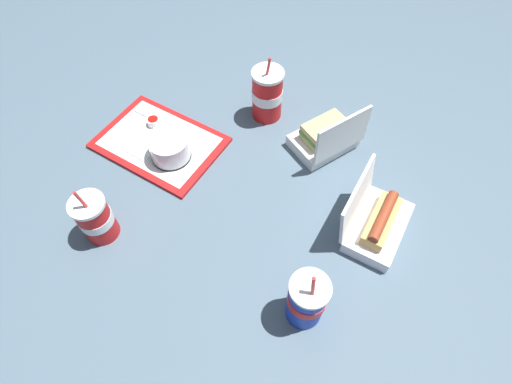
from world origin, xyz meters
name	(u,v)px	position (x,y,z in m)	size (l,w,h in m)	color
ground_plane	(257,218)	(0.00, 0.00, 0.00)	(3.20, 3.20, 0.00)	#4C6070
food_tray	(160,143)	(-0.40, 0.02, 0.01)	(0.40, 0.31, 0.01)	red
cake_container	(170,148)	(-0.33, 0.00, 0.05)	(0.12, 0.12, 0.07)	black
ketchup_cup	(154,121)	(-0.47, 0.06, 0.03)	(0.04, 0.04, 0.02)	white
napkin_stack	(144,145)	(-0.43, -0.02, 0.02)	(0.10, 0.10, 0.00)	white
plastic_fork	(148,116)	(-0.51, 0.07, 0.02)	(0.11, 0.01, 0.01)	white
clamshell_hotdog_back	(376,222)	(0.27, 0.17, 0.04)	(0.18, 0.23, 0.17)	white
clamshell_sandwich_front	(326,137)	(0.00, 0.33, 0.04)	(0.19, 0.22, 0.17)	white
soda_cup_right	(95,218)	(-0.29, -0.29, 0.07)	(0.09, 0.09, 0.20)	red
soda_cup_left	(267,94)	(-0.22, 0.33, 0.09)	(0.10, 0.10, 0.23)	red
soda_cup_center	(307,300)	(0.25, -0.13, 0.08)	(0.09, 0.09, 0.22)	#1938B7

